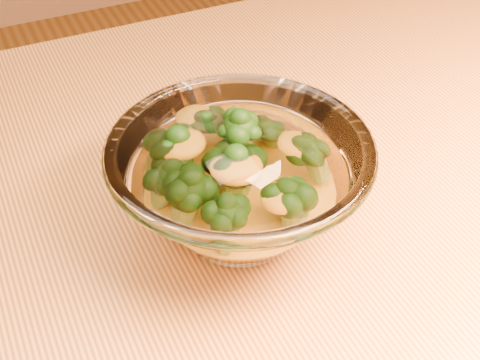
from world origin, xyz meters
The scene contains 4 objects.
table centered at (0.00, 0.00, 0.65)m, with size 1.20×0.80×0.75m.
glass_bowl centered at (-0.08, -0.03, 0.80)m, with size 0.23×0.23×0.10m.
cheese_sauce centered at (-0.08, -0.03, 0.78)m, with size 0.12×0.12×0.03m, color orange.
broccoli_heap centered at (-0.08, -0.01, 0.82)m, with size 0.15×0.16×0.08m.
Camera 1 is at (-0.26, -0.42, 1.18)m, focal length 50.00 mm.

